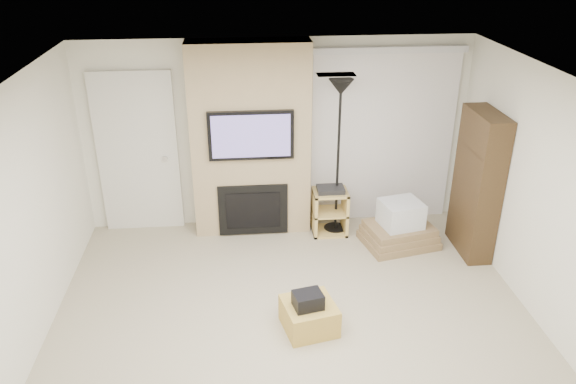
{
  "coord_description": "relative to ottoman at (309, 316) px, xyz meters",
  "views": [
    {
      "loc": [
        -0.5,
        -4.17,
        3.71
      ],
      "look_at": [
        0.0,
        1.2,
        1.15
      ],
      "focal_mm": 35.0,
      "sensor_mm": 36.0,
      "label": 1
    }
  ],
  "objects": [
    {
      "name": "floor",
      "position": [
        -0.14,
        -0.37,
        -0.15
      ],
      "size": [
        5.0,
        5.5,
        0.0
      ],
      "primitive_type": "cube",
      "color": "tan",
      "rests_on": "ground"
    },
    {
      "name": "ceiling",
      "position": [
        -0.14,
        -0.37,
        2.35
      ],
      "size": [
        5.0,
        5.5,
        0.0
      ],
      "primitive_type": "cube",
      "color": "white",
      "rests_on": "wall_back"
    },
    {
      "name": "wall_back",
      "position": [
        -0.14,
        2.38,
        1.1
      ],
      "size": [
        5.0,
        0.0,
        2.5
      ],
      "primitive_type": "cube",
      "rotation": [
        1.57,
        0.0,
        0.0
      ],
      "color": "white",
      "rests_on": "ground"
    },
    {
      "name": "wall_left",
      "position": [
        -2.64,
        -0.37,
        1.1
      ],
      "size": [
        0.0,
        5.5,
        2.5
      ],
      "primitive_type": "cube",
      "rotation": [
        1.57,
        0.0,
        1.57
      ],
      "color": "white",
      "rests_on": "ground"
    },
    {
      "name": "wall_right",
      "position": [
        2.36,
        -0.37,
        1.1
      ],
      "size": [
        0.0,
        5.5,
        2.5
      ],
      "primitive_type": "cube",
      "rotation": [
        1.57,
        0.0,
        1.57
      ],
      "color": "white",
      "rests_on": "ground"
    },
    {
      "name": "hvac_vent",
      "position": [
        0.26,
        0.43,
        2.35
      ],
      "size": [
        0.35,
        0.18,
        0.01
      ],
      "primitive_type": "cube",
      "color": "silver",
      "rests_on": "ceiling"
    },
    {
      "name": "ottoman",
      "position": [
        0.0,
        0.0,
        0.0
      ],
      "size": [
        0.6,
        0.6,
        0.3
      ],
      "primitive_type": "cube",
      "rotation": [
        0.0,
        0.0,
        0.22
      ],
      "color": "gold",
      "rests_on": "floor"
    },
    {
      "name": "black_bag",
      "position": [
        -0.02,
        -0.05,
        0.23
      ],
      "size": [
        0.32,
        0.28,
        0.16
      ],
      "primitive_type": "cube",
      "rotation": [
        0.0,
        0.0,
        0.22
      ],
      "color": "black",
      "rests_on": "ottoman"
    },
    {
      "name": "fireplace_wall",
      "position": [
        -0.49,
        2.17,
        1.09
      ],
      "size": [
        1.5,
        0.47,
        2.5
      ],
      "color": "tan",
      "rests_on": "floor"
    },
    {
      "name": "entry_door",
      "position": [
        -1.94,
        2.35,
        0.9
      ],
      "size": [
        1.02,
        0.11,
        2.14
      ],
      "color": "silver",
      "rests_on": "floor"
    },
    {
      "name": "vertical_blinds",
      "position": [
        1.26,
        2.33,
        1.12
      ],
      "size": [
        1.98,
        0.1,
        2.37
      ],
      "color": "silver",
      "rests_on": "floor"
    },
    {
      "name": "floor_lamp",
      "position": [
        0.61,
        2.01,
        1.47
      ],
      "size": [
        0.3,
        0.3,
        2.06
      ],
      "color": "black",
      "rests_on": "floor"
    },
    {
      "name": "av_stand",
      "position": [
        0.52,
        1.95,
        0.2
      ],
      "size": [
        0.45,
        0.38,
        0.66
      ],
      "color": "#DCB964",
      "rests_on": "floor"
    },
    {
      "name": "box_stack",
      "position": [
        1.36,
        1.57,
        0.08
      ],
      "size": [
        1.01,
        0.84,
        0.59
      ],
      "color": "olive",
      "rests_on": "floor"
    },
    {
      "name": "bookshelf",
      "position": [
        2.2,
        1.36,
        0.75
      ],
      "size": [
        0.3,
        0.8,
        1.8
      ],
      "color": "#342413",
      "rests_on": "floor"
    }
  ]
}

